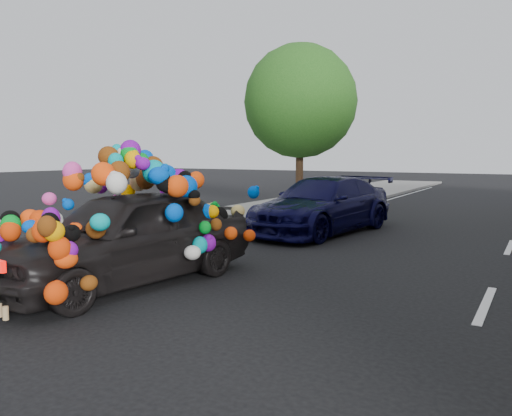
# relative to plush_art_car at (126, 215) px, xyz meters

# --- Properties ---
(ground) EXTENTS (100.00, 100.00, 0.00)m
(ground) POSITION_rel_plush_art_car_xyz_m (1.58, 1.66, -1.13)
(ground) COLOR black
(ground) RESTS_ON ground
(sidewalk) EXTENTS (4.00, 60.00, 0.12)m
(sidewalk) POSITION_rel_plush_art_car_xyz_m (-2.72, 1.66, -1.07)
(sidewalk) COLOR gray
(sidewalk) RESTS_ON ground
(kerb) EXTENTS (0.15, 60.00, 0.13)m
(kerb) POSITION_rel_plush_art_car_xyz_m (-0.77, 1.66, -1.06)
(kerb) COLOR gray
(kerb) RESTS_ON ground
(lane_markings) EXTENTS (6.00, 50.00, 0.01)m
(lane_markings) POSITION_rel_plush_art_car_xyz_m (5.18, 1.66, -1.12)
(lane_markings) COLOR silver
(lane_markings) RESTS_ON ground
(tree_near_sidewalk) EXTENTS (4.20, 4.20, 6.13)m
(tree_near_sidewalk) POSITION_rel_plush_art_car_xyz_m (-2.22, 11.16, 2.89)
(tree_near_sidewalk) COLOR #332114
(tree_near_sidewalk) RESTS_ON ground
(plush_art_car) EXTENTS (2.84, 5.00, 2.20)m
(plush_art_car) POSITION_rel_plush_art_car_xyz_m (0.00, 0.00, 0.00)
(plush_art_car) COLOR black
(plush_art_car) RESTS_ON ground
(navy_sedan) EXTENTS (2.82, 5.35, 1.48)m
(navy_sedan) POSITION_rel_plush_art_car_xyz_m (0.65, 6.57, -0.39)
(navy_sedan) COLOR #070632
(navy_sedan) RESTS_ON ground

